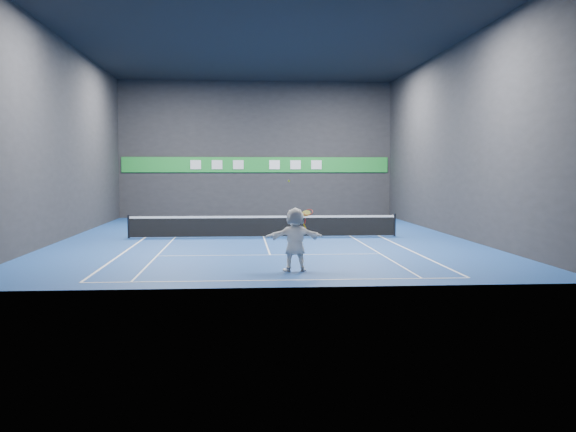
{
  "coord_description": "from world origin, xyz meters",
  "views": [
    {
      "loc": [
        -1.08,
        -29.74,
        3.07
      ],
      "look_at": [
        0.59,
        -7.37,
        1.5
      ],
      "focal_mm": 40.0,
      "sensor_mm": 36.0,
      "label": 1
    }
  ],
  "objects": [
    {
      "name": "baseline_near",
      "position": [
        0.0,
        -11.89,
        0.0
      ],
      "size": [
        10.98,
        0.08,
        0.01
      ],
      "primitive_type": "cube",
      "color": "white",
      "rests_on": "ground"
    },
    {
      "name": "player",
      "position": [
        0.59,
        -10.24,
        0.98
      ],
      "size": [
        1.86,
        0.74,
        1.96
      ],
      "primitive_type": "imported",
      "rotation": [
        0.0,
        0.0,
        3.23
      ],
      "color": "white",
      "rests_on": "ground"
    },
    {
      "name": "service_line_far",
      "position": [
        0.0,
        6.4,
        0.0
      ],
      "size": [
        8.23,
        0.06,
        0.01
      ],
      "primitive_type": "cube",
      "color": "white",
      "rests_on": "ground"
    },
    {
      "name": "ceiling",
      "position": [
        0.0,
        0.0,
        9.0
      ],
      "size": [
        26.0,
        26.0,
        0.0
      ],
      "primitive_type": "plane",
      "color": "black",
      "rests_on": "ground"
    },
    {
      "name": "sponsor_banner",
      "position": [
        0.0,
        12.93,
        3.5
      ],
      "size": [
        17.64,
        0.11,
        1.0
      ],
      "color": "#1E8B30",
      "rests_on": "wall_back"
    },
    {
      "name": "wall_back",
      "position": [
        0.0,
        13.0,
        4.5
      ],
      "size": [
        18.0,
        0.1,
        9.0
      ],
      "primitive_type": "cube",
      "color": "#242426",
      "rests_on": "ground"
    },
    {
      "name": "baseline_far",
      "position": [
        0.0,
        11.89,
        0.0
      ],
      "size": [
        10.98,
        0.08,
        0.01
      ],
      "primitive_type": "cube",
      "color": "white",
      "rests_on": "ground"
    },
    {
      "name": "tennis_racket",
      "position": [
        0.98,
        -10.19,
        1.74
      ],
      "size": [
        0.44,
        0.34,
        0.66
      ],
      "color": "#B42013",
      "rests_on": "player"
    },
    {
      "name": "sideline_doubles_left",
      "position": [
        -5.49,
        0.0,
        0.0
      ],
      "size": [
        0.08,
        23.78,
        0.01
      ],
      "primitive_type": "cube",
      "color": "white",
      "rests_on": "ground"
    },
    {
      "name": "sideline_singles_right",
      "position": [
        4.11,
        0.0,
        0.0
      ],
      "size": [
        0.06,
        23.78,
        0.01
      ],
      "primitive_type": "cube",
      "color": "white",
      "rests_on": "ground"
    },
    {
      "name": "wall_left",
      "position": [
        -9.0,
        0.0,
        4.5
      ],
      "size": [
        0.1,
        26.0,
        9.0
      ],
      "primitive_type": "cube",
      "color": "#242426",
      "rests_on": "ground"
    },
    {
      "name": "wall_front",
      "position": [
        0.0,
        -13.0,
        4.5
      ],
      "size": [
        18.0,
        0.1,
        9.0
      ],
      "primitive_type": "cube",
      "color": "#242426",
      "rests_on": "ground"
    },
    {
      "name": "tennis_ball",
      "position": [
        0.41,
        -10.16,
        2.77
      ],
      "size": [
        0.06,
        0.06,
        0.06
      ],
      "primitive_type": "sphere",
      "color": "#CFF528",
      "rests_on": "player"
    },
    {
      "name": "center_service_line",
      "position": [
        0.0,
        0.0,
        0.0
      ],
      "size": [
        0.06,
        12.8,
        0.01
      ],
      "primitive_type": "cube",
      "color": "white",
      "rests_on": "ground"
    },
    {
      "name": "sideline_singles_left",
      "position": [
        -4.11,
        0.0,
        0.0
      ],
      "size": [
        0.06,
        23.78,
        0.01
      ],
      "primitive_type": "cube",
      "color": "white",
      "rests_on": "ground"
    },
    {
      "name": "sideline_doubles_right",
      "position": [
        5.49,
        0.0,
        0.0
      ],
      "size": [
        0.08,
        23.78,
        0.01
      ],
      "primitive_type": "cube",
      "color": "white",
      "rests_on": "ground"
    },
    {
      "name": "ground",
      "position": [
        0.0,
        0.0,
        0.0
      ],
      "size": [
        26.0,
        26.0,
        0.0
      ],
      "primitive_type": "plane",
      "color": "navy",
      "rests_on": "ground"
    },
    {
      "name": "wall_right",
      "position": [
        9.0,
        0.0,
        4.5
      ],
      "size": [
        0.1,
        26.0,
        9.0
      ],
      "primitive_type": "cube",
      "color": "#242426",
      "rests_on": "ground"
    },
    {
      "name": "tennis_net",
      "position": [
        0.0,
        0.0,
        0.54
      ],
      "size": [
        12.5,
        0.1,
        1.07
      ],
      "color": "black",
      "rests_on": "ground"
    },
    {
      "name": "service_line_near",
      "position": [
        0.0,
        -6.4,
        0.0
      ],
      "size": [
        8.23,
        0.06,
        0.01
      ],
      "primitive_type": "cube",
      "color": "white",
      "rests_on": "ground"
    }
  ]
}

